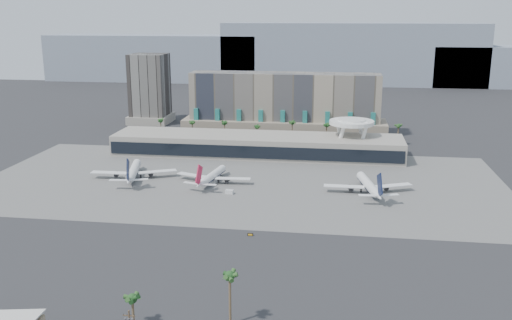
# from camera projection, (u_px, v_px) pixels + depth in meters

# --- Properties ---
(ground) EXTENTS (900.00, 900.00, 0.00)m
(ground) POSITION_uv_depth(u_px,v_px,m) (219.00, 219.00, 233.40)
(ground) COLOR #232326
(ground) RESTS_ON ground
(apron_pad) EXTENTS (260.00, 130.00, 0.06)m
(apron_pad) POSITION_uv_depth(u_px,v_px,m) (241.00, 181.00, 286.06)
(apron_pad) COLOR #5B5B59
(apron_pad) RESTS_ON ground
(mountain_ridge) EXTENTS (680.00, 60.00, 70.00)m
(mountain_ridge) POSITION_uv_depth(u_px,v_px,m) (324.00, 58.00, 672.07)
(mountain_ridge) COLOR gray
(mountain_ridge) RESTS_ON ground
(hotel) EXTENTS (140.00, 30.00, 42.00)m
(hotel) POSITION_uv_depth(u_px,v_px,m) (284.00, 109.00, 394.79)
(hotel) COLOR gray
(hotel) RESTS_ON ground
(office_tower) EXTENTS (30.00, 30.00, 52.00)m
(office_tower) POSITION_uv_depth(u_px,v_px,m) (150.00, 93.00, 432.34)
(office_tower) COLOR black
(office_tower) RESTS_ON ground
(terminal) EXTENTS (170.00, 32.50, 14.50)m
(terminal) POSITION_uv_depth(u_px,v_px,m) (257.00, 144.00, 336.94)
(terminal) COLOR #A8A193
(terminal) RESTS_ON ground
(saucer_structure) EXTENTS (26.00, 26.00, 21.89)m
(saucer_structure) POSITION_uv_depth(u_px,v_px,m) (352.00, 125.00, 332.19)
(saucer_structure) COLOR white
(saucer_structure) RESTS_ON ground
(palm_row) EXTENTS (157.80, 2.80, 13.10)m
(palm_row) POSITION_uv_depth(u_px,v_px,m) (275.00, 126.00, 368.63)
(palm_row) COLOR brown
(palm_row) RESTS_ON ground
(airliner_left) EXTENTS (42.68, 44.34, 15.54)m
(airliner_left) POSITION_uv_depth(u_px,v_px,m) (133.00, 171.00, 289.56)
(airliner_left) COLOR white
(airliner_left) RESTS_ON ground
(airliner_centre) EXTENTS (38.54, 39.95, 13.85)m
(airliner_centre) POSITION_uv_depth(u_px,v_px,m) (212.00, 176.00, 282.57)
(airliner_centre) COLOR white
(airliner_centre) RESTS_ON ground
(airliner_right) EXTENTS (41.55, 43.18, 15.06)m
(airliner_right) POSITION_uv_depth(u_px,v_px,m) (369.00, 185.00, 266.83)
(airliner_right) COLOR white
(airliner_right) RESTS_ON ground
(service_vehicle_a) EXTENTS (5.11, 3.79, 2.25)m
(service_vehicle_a) POSITION_uv_depth(u_px,v_px,m) (212.00, 181.00, 283.18)
(service_vehicle_a) COLOR white
(service_vehicle_a) RESTS_ON ground
(service_vehicle_b) EXTENTS (4.04, 2.73, 1.92)m
(service_vehicle_b) POSITION_uv_depth(u_px,v_px,m) (229.00, 192.00, 266.07)
(service_vehicle_b) COLOR silver
(service_vehicle_b) RESTS_ON ground
(taxiway_sign) EXTENTS (2.22, 0.41, 1.00)m
(taxiway_sign) POSITION_uv_depth(u_px,v_px,m) (250.00, 235.00, 216.27)
(taxiway_sign) COLOR black
(taxiway_sign) RESTS_ON ground
(near_palm_a) EXTENTS (6.00, 6.00, 9.29)m
(near_palm_a) POSITION_uv_depth(u_px,v_px,m) (133.00, 303.00, 153.24)
(near_palm_a) COLOR brown
(near_palm_a) RESTS_ON ground
(near_palm_b) EXTENTS (6.00, 6.00, 15.69)m
(near_palm_b) POSITION_uv_depth(u_px,v_px,m) (230.00, 281.00, 152.16)
(near_palm_b) COLOR brown
(near_palm_b) RESTS_ON ground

